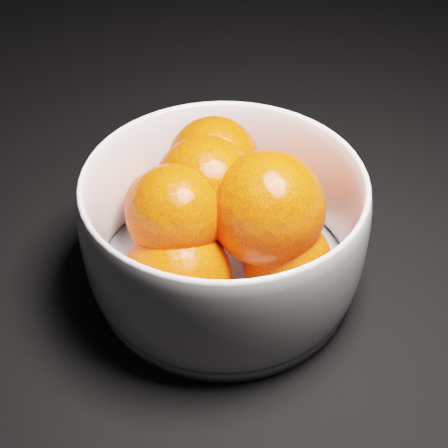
# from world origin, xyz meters

# --- Properties ---
(bowl) EXTENTS (0.22, 0.22, 0.11)m
(bowl) POSITION_xyz_m (0.25, 0.25, 0.05)
(bowl) COLOR silver
(bowl) RESTS_ON ground
(orange_pile) EXTENTS (0.17, 0.17, 0.12)m
(orange_pile) POSITION_xyz_m (0.25, 0.25, 0.07)
(orange_pile) COLOR #FF3B03
(orange_pile) RESTS_ON bowl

